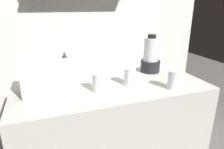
% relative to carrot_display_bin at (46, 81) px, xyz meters
% --- Properties ---
extents(counter, '(1.40, 0.64, 0.90)m').
position_rel_carrot_display_bin_xyz_m(counter, '(0.46, -0.03, -0.53)').
color(counter, beige).
rests_on(counter, ground_plane).
extents(back_wall_unit, '(2.60, 0.24, 2.50)m').
position_rel_carrot_display_bin_xyz_m(back_wall_unit, '(0.45, 0.74, 0.28)').
color(back_wall_unit, silver).
rests_on(back_wall_unit, ground_plane).
extents(carrot_display_bin, '(0.30, 0.20, 0.25)m').
position_rel_carrot_display_bin_xyz_m(carrot_display_bin, '(0.00, 0.00, 0.00)').
color(carrot_display_bin, white).
rests_on(carrot_display_bin, counter).
extents(blender_pitcher, '(0.17, 0.17, 0.33)m').
position_rel_carrot_display_bin_xyz_m(blender_pitcher, '(0.88, 0.15, 0.06)').
color(blender_pitcher, black).
rests_on(blender_pitcher, counter).
extents(juice_cup_pomegranate_far_left, '(0.08, 0.08, 0.13)m').
position_rel_carrot_display_bin_xyz_m(juice_cup_pomegranate_far_left, '(0.33, -0.10, -0.02)').
color(juice_cup_pomegranate_far_left, white).
rests_on(juice_cup_pomegranate_far_left, counter).
extents(juice_cup_mango_left, '(0.08, 0.08, 0.13)m').
position_rel_carrot_display_bin_xyz_m(juice_cup_mango_left, '(0.58, -0.07, -0.02)').
color(juice_cup_mango_left, white).
rests_on(juice_cup_mango_left, counter).
extents(juice_cup_orange_middle, '(0.08, 0.08, 0.13)m').
position_rel_carrot_display_bin_xyz_m(juice_cup_orange_middle, '(0.84, -0.24, -0.02)').
color(juice_cup_orange_middle, white).
rests_on(juice_cup_orange_middle, counter).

